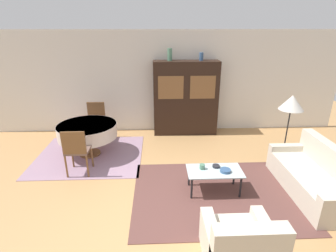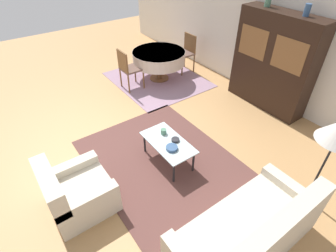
% 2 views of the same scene
% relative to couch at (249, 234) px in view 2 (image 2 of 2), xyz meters
% --- Properties ---
extents(ground_plane, '(14.00, 14.00, 0.00)m').
position_rel_couch_xyz_m(ground_plane, '(-2.76, -0.47, -0.30)').
color(ground_plane, tan).
extents(wall_back, '(10.00, 0.06, 2.70)m').
position_rel_couch_xyz_m(wall_back, '(-2.76, 3.16, 1.05)').
color(wall_back, silver).
rests_on(wall_back, ground_plane).
extents(area_rug, '(2.86, 2.17, 0.01)m').
position_rel_couch_xyz_m(area_rug, '(-1.77, 0.00, -0.29)').
color(area_rug, brown).
rests_on(area_rug, ground_plane).
extents(dining_rug, '(2.34, 2.04, 0.01)m').
position_rel_couch_xyz_m(dining_rug, '(-4.32, 1.59, -0.29)').
color(dining_rug, gray).
rests_on(dining_rug, ground_plane).
extents(couch, '(0.84, 1.88, 0.85)m').
position_rel_couch_xyz_m(couch, '(0.00, 0.00, 0.00)').
color(couch, beige).
rests_on(couch, ground_plane).
extents(armchair, '(0.84, 0.83, 0.82)m').
position_rel_couch_xyz_m(armchair, '(-1.79, -1.46, -0.00)').
color(armchair, beige).
rests_on(armchair, ground_plane).
extents(coffee_table, '(0.96, 0.51, 0.42)m').
position_rel_couch_xyz_m(coffee_table, '(-1.78, 0.10, 0.08)').
color(coffee_table, black).
rests_on(coffee_table, area_rug).
extents(display_cabinet, '(1.69, 0.46, 1.95)m').
position_rel_couch_xyz_m(display_cabinet, '(-2.01, 2.88, 0.68)').
color(display_cabinet, black).
rests_on(display_cabinet, ground_plane).
extents(dining_table, '(1.31, 1.31, 0.73)m').
position_rel_couch_xyz_m(dining_table, '(-4.33, 1.65, 0.29)').
color(dining_table, brown).
rests_on(dining_table, dining_rug).
extents(dining_chair_near, '(0.44, 0.44, 0.96)m').
position_rel_couch_xyz_m(dining_chair_near, '(-4.33, 0.78, 0.27)').
color(dining_chair_near, brown).
rests_on(dining_chair_near, dining_rug).
extents(dining_chair_far, '(0.44, 0.44, 0.96)m').
position_rel_couch_xyz_m(dining_chair_far, '(-4.33, 2.52, 0.27)').
color(dining_chair_far, brown).
rests_on(dining_chair_far, dining_rug).
extents(cup, '(0.09, 0.09, 0.09)m').
position_rel_couch_xyz_m(cup, '(-1.99, 0.16, 0.18)').
color(cup, '#4C7A60').
rests_on(cup, coffee_table).
extents(bowl, '(0.19, 0.19, 0.05)m').
position_rel_couch_xyz_m(bowl, '(-1.61, 0.05, 0.16)').
color(bowl, '#33517A').
rests_on(bowl, coffee_table).
extents(bowl_small, '(0.13, 0.13, 0.04)m').
position_rel_couch_xyz_m(bowl_small, '(-1.73, 0.21, 0.15)').
color(bowl_small, '#232328').
rests_on(bowl_small, coffee_table).
extents(vase_short, '(0.10, 0.10, 0.20)m').
position_rel_couch_xyz_m(vase_short, '(-1.64, 2.88, 1.76)').
color(vase_short, '#33517A').
rests_on(vase_short, display_cabinet).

